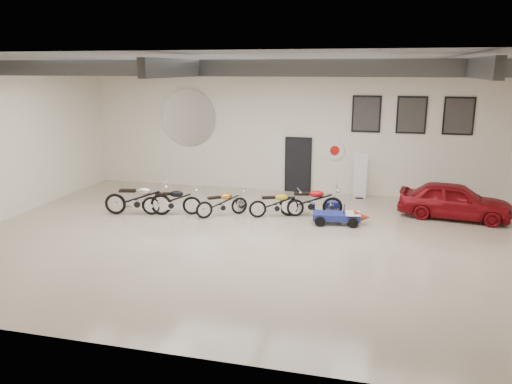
% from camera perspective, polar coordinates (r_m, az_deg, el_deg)
% --- Properties ---
extents(floor, '(16.00, 12.00, 0.01)m').
position_cam_1_polar(floor, '(14.30, -1.18, -5.41)').
color(floor, '#B9AA8D').
rests_on(floor, ground).
extents(ceiling, '(16.00, 12.00, 0.01)m').
position_cam_1_polar(ceiling, '(13.49, -1.29, 15.05)').
color(ceiling, gray).
rests_on(ceiling, back_wall).
extents(back_wall, '(16.00, 0.02, 5.00)m').
position_cam_1_polar(back_wall, '(19.46, 3.48, 7.33)').
color(back_wall, silver).
rests_on(back_wall, floor).
extents(ceiling_beams, '(15.80, 11.80, 0.32)m').
position_cam_1_polar(ceiling_beams, '(13.48, -1.28, 13.99)').
color(ceiling_beams, slate).
rests_on(ceiling_beams, ceiling).
extents(door, '(0.92, 0.08, 2.10)m').
position_cam_1_polar(door, '(19.55, 4.84, 3.04)').
color(door, black).
rests_on(door, back_wall).
extents(logo_plaque, '(2.30, 0.06, 1.16)m').
position_cam_1_polar(logo_plaque, '(20.50, -7.70, 8.41)').
color(logo_plaque, silver).
rests_on(logo_plaque, back_wall).
extents(poster_left, '(1.05, 0.08, 1.35)m').
position_cam_1_polar(poster_left, '(19.04, 12.50, 8.70)').
color(poster_left, black).
rests_on(poster_left, back_wall).
extents(poster_mid, '(1.05, 0.08, 1.35)m').
position_cam_1_polar(poster_mid, '(19.06, 17.35, 8.40)').
color(poster_mid, black).
rests_on(poster_mid, back_wall).
extents(poster_right, '(1.05, 0.08, 1.35)m').
position_cam_1_polar(poster_right, '(19.21, 22.16, 8.05)').
color(poster_right, black).
rests_on(poster_right, back_wall).
extents(oil_sign, '(0.72, 0.10, 0.72)m').
position_cam_1_polar(oil_sign, '(19.27, 9.00, 4.72)').
color(oil_sign, white).
rests_on(oil_sign, back_wall).
extents(banner_stand, '(0.50, 0.23, 1.77)m').
position_cam_1_polar(banner_stand, '(18.91, 11.83, 1.91)').
color(banner_stand, white).
rests_on(banner_stand, floor).
extents(motorcycle_silver, '(2.29, 1.09, 1.14)m').
position_cam_1_polar(motorcycle_silver, '(16.94, -13.35, -0.67)').
color(motorcycle_silver, silver).
rests_on(motorcycle_silver, floor).
extents(motorcycle_black, '(2.00, 1.07, 1.00)m').
position_cam_1_polar(motorcycle_black, '(16.73, -9.64, -0.93)').
color(motorcycle_black, silver).
rests_on(motorcycle_black, floor).
extents(motorcycle_gold, '(1.71, 1.54, 0.92)m').
position_cam_1_polar(motorcycle_gold, '(16.38, -3.91, -1.23)').
color(motorcycle_gold, silver).
rests_on(motorcycle_gold, floor).
extents(motorcycle_yellow, '(1.86, 1.16, 0.93)m').
position_cam_1_polar(motorcycle_yellow, '(16.26, 2.38, -1.30)').
color(motorcycle_yellow, silver).
rests_on(motorcycle_yellow, floor).
extents(motorcycle_red, '(2.12, 0.98, 1.06)m').
position_cam_1_polar(motorcycle_red, '(16.41, 6.27, -0.99)').
color(motorcycle_red, silver).
rests_on(motorcycle_red, floor).
extents(go_kart, '(1.86, 0.98, 0.65)m').
position_cam_1_polar(go_kart, '(15.78, 9.75, -2.50)').
color(go_kart, navy).
rests_on(go_kart, floor).
extents(vintage_car, '(1.88, 3.64, 1.18)m').
position_cam_1_polar(vintage_car, '(17.33, 21.73, -0.90)').
color(vintage_car, maroon).
rests_on(vintage_car, floor).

